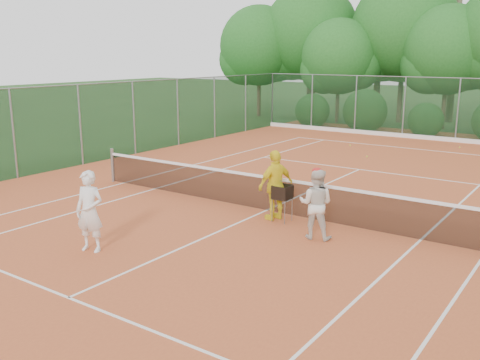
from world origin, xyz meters
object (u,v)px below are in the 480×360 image
at_px(player_yellow, 276,185).
at_px(player_center_grp, 316,204).
at_px(player_white, 90,211).
at_px(ball_hopper, 282,193).

bearing_deg(player_yellow, player_center_grp, 84.09).
distance_m(player_white, ball_hopper, 4.70).
bearing_deg(ball_hopper, player_white, -96.87).
relative_size(player_white, player_center_grp, 1.06).
height_order(player_center_grp, player_yellow, player_yellow).
height_order(player_white, ball_hopper, player_white).
bearing_deg(player_yellow, player_white, -6.93).
bearing_deg(player_yellow, ball_hopper, 96.47).
xyz_separation_m(player_white, ball_hopper, (2.29, 4.10, -0.13)).
height_order(player_center_grp, ball_hopper, player_center_grp).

